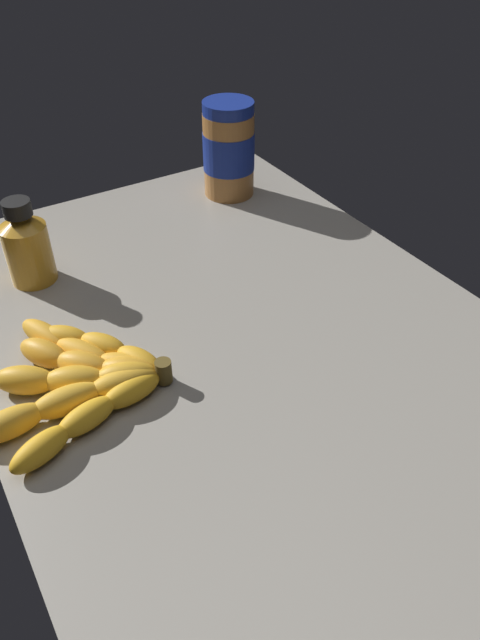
% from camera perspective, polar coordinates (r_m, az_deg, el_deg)
% --- Properties ---
extents(ground_plane, '(0.95, 0.66, 0.04)m').
position_cam_1_polar(ground_plane, '(0.80, -0.17, -2.25)').
color(ground_plane, gray).
extents(banana_bunch, '(0.25, 0.23, 0.04)m').
position_cam_1_polar(banana_bunch, '(0.73, -14.88, -5.26)').
color(banana_bunch, gold).
rests_on(banana_bunch, ground_plane).
extents(peanut_butter_jar, '(0.09, 0.09, 0.17)m').
position_cam_1_polar(peanut_butter_jar, '(1.09, -1.10, 16.06)').
color(peanut_butter_jar, '#B27238').
rests_on(peanut_butter_jar, ground_plane).
extents(honey_bottle, '(0.07, 0.07, 0.13)m').
position_cam_1_polar(honey_bottle, '(0.91, -19.84, 6.75)').
color(honey_bottle, gold).
rests_on(honey_bottle, ground_plane).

